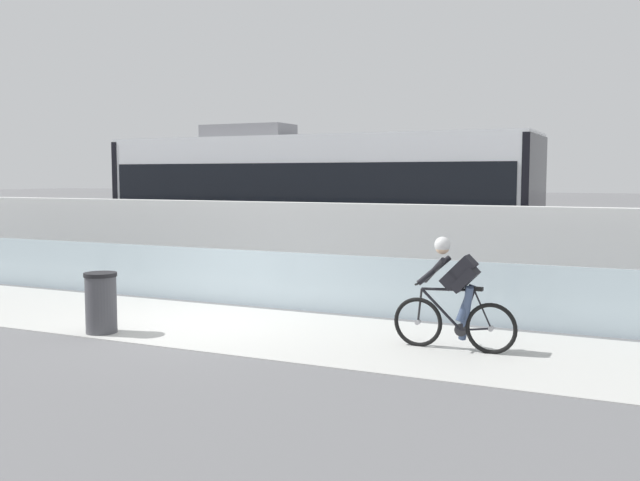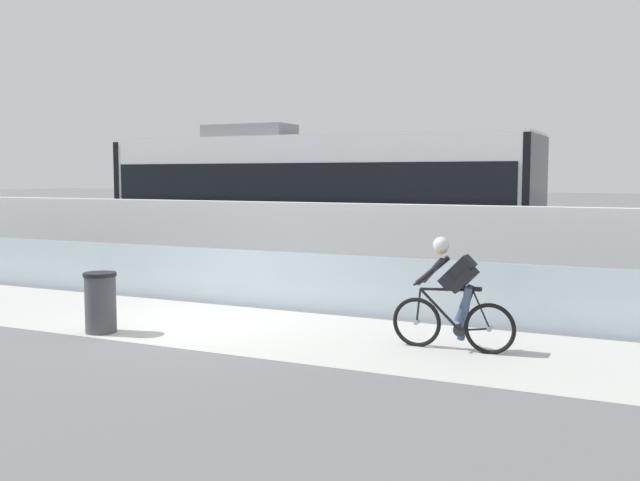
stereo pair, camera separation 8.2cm
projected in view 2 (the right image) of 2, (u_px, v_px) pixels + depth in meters
The scene contains 9 objects.
ground_plane at pixel (200, 324), 12.05m from camera, with size 200.00×200.00×0.00m, color slate.
bike_path_deck at pixel (200, 324), 12.05m from camera, with size 32.00×3.20×0.01m, color beige.
glass_parapet at pixel (256, 278), 13.67m from camera, with size 32.00×0.05×1.06m, color silver.
concrete_barrier_wall at pixel (299, 248), 15.25m from camera, with size 32.00×0.36×1.91m, color silver.
tram_rail_near at pixel (346, 277), 17.57m from camera, with size 32.00×0.08×0.01m, color #595654.
tram_rail_far at pixel (368, 270), 18.86m from camera, with size 32.00×0.08×0.01m, color #595654.
tram at pixel (316, 198), 18.54m from camera, with size 11.06×2.54×3.81m.
cyclist_on_bike at pixel (453, 296), 10.15m from camera, with size 1.77×0.58×1.61m.
trash_bin at pixel (101, 303), 11.31m from camera, with size 0.51×0.51×0.96m.
Camera 2 is at (6.91, -9.87, 2.46)m, focal length 40.62 mm.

